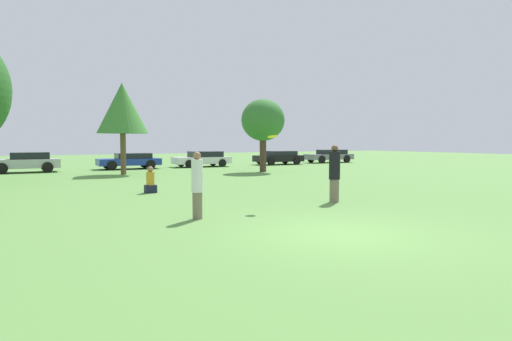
{
  "coord_description": "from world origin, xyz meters",
  "views": [
    {
      "loc": [
        -6.39,
        -7.34,
        2.02
      ],
      "look_at": [
        0.56,
        4.7,
        1.09
      ],
      "focal_mm": 31.24,
      "sensor_mm": 36.0,
      "label": 1
    }
  ],
  "objects_px": {
    "person_catcher": "(334,173)",
    "parked_car_black": "(279,157)",
    "person_thrower": "(197,185)",
    "parked_car_silver": "(26,162)",
    "bystander_sitting": "(150,182)",
    "parked_car_grey": "(330,156)",
    "tree_1": "(122,108)",
    "parked_car_blue": "(130,160)",
    "tree_2": "(263,121)",
    "frisbee": "(272,137)",
    "parked_car_white": "(203,159)"
  },
  "relations": [
    {
      "from": "person_catcher",
      "to": "parked_car_black",
      "type": "xyz_separation_m",
      "value": [
        11.0,
        20.29,
        -0.33
      ]
    },
    {
      "from": "person_thrower",
      "to": "parked_car_silver",
      "type": "xyz_separation_m",
      "value": [
        -2.93,
        21.13,
        -0.2
      ]
    },
    {
      "from": "bystander_sitting",
      "to": "parked_car_grey",
      "type": "distance_m",
      "value": 26.19
    },
    {
      "from": "parked_car_grey",
      "to": "person_thrower",
      "type": "bearing_deg",
      "value": 46.14
    },
    {
      "from": "parked_car_black",
      "to": "tree_1",
      "type": "bearing_deg",
      "value": 20.38
    },
    {
      "from": "parked_car_blue",
      "to": "bystander_sitting",
      "type": "bearing_deg",
      "value": 80.46
    },
    {
      "from": "bystander_sitting",
      "to": "tree_1",
      "type": "xyz_separation_m",
      "value": [
        1.35,
        9.97,
        3.49
      ]
    },
    {
      "from": "bystander_sitting",
      "to": "parked_car_silver",
      "type": "xyz_separation_m",
      "value": [
        -3.58,
        14.84,
        0.26
      ]
    },
    {
      "from": "parked_car_grey",
      "to": "parked_car_blue",
      "type": "bearing_deg",
      "value": 2.22
    },
    {
      "from": "tree_1",
      "to": "parked_car_black",
      "type": "distance_m",
      "value": 15.27
    },
    {
      "from": "bystander_sitting",
      "to": "parked_car_black",
      "type": "distance_m",
      "value": 21.36
    },
    {
      "from": "person_thrower",
      "to": "tree_2",
      "type": "height_order",
      "value": "tree_2"
    },
    {
      "from": "parked_car_black",
      "to": "parked_car_grey",
      "type": "distance_m",
      "value": 5.88
    },
    {
      "from": "parked_car_blue",
      "to": "parked_car_grey",
      "type": "relative_size",
      "value": 0.94
    },
    {
      "from": "frisbee",
      "to": "bystander_sitting",
      "type": "height_order",
      "value": "frisbee"
    },
    {
      "from": "tree_2",
      "to": "parked_car_grey",
      "type": "xyz_separation_m",
      "value": [
        11.57,
        7.34,
        -2.66
      ]
    },
    {
      "from": "parked_car_black",
      "to": "frisbee",
      "type": "bearing_deg",
      "value": 58.38
    },
    {
      "from": "person_catcher",
      "to": "parked_car_grey",
      "type": "height_order",
      "value": "person_catcher"
    },
    {
      "from": "tree_2",
      "to": "bystander_sitting",
      "type": "bearing_deg",
      "value": -141.25
    },
    {
      "from": "tree_2",
      "to": "frisbee",
      "type": "bearing_deg",
      "value": -119.85
    },
    {
      "from": "frisbee",
      "to": "parked_car_silver",
      "type": "xyz_separation_m",
      "value": [
        -5.6,
        20.52,
        -1.46
      ]
    },
    {
      "from": "tree_2",
      "to": "person_catcher",
      "type": "bearing_deg",
      "value": -111.51
    },
    {
      "from": "bystander_sitting",
      "to": "tree_2",
      "type": "relative_size",
      "value": 0.22
    },
    {
      "from": "person_thrower",
      "to": "parked_car_blue",
      "type": "height_order",
      "value": "person_thrower"
    },
    {
      "from": "tree_2",
      "to": "parked_car_white",
      "type": "relative_size",
      "value": 1.07
    },
    {
      "from": "person_catcher",
      "to": "bystander_sitting",
      "type": "distance_m",
      "value": 7.18
    },
    {
      "from": "tree_2",
      "to": "parked_car_white",
      "type": "height_order",
      "value": "tree_2"
    },
    {
      "from": "person_thrower",
      "to": "parked_car_black",
      "type": "xyz_separation_m",
      "value": [
        16.13,
        21.0,
        -0.27
      ]
    },
    {
      "from": "bystander_sitting",
      "to": "parked_car_white",
      "type": "distance_m",
      "value": 17.29
    },
    {
      "from": "person_catcher",
      "to": "parked_car_blue",
      "type": "bearing_deg",
      "value": -93.81
    },
    {
      "from": "parked_car_silver",
      "to": "parked_car_white",
      "type": "bearing_deg",
      "value": -177.47
    },
    {
      "from": "tree_1",
      "to": "parked_car_black",
      "type": "relative_size",
      "value": 1.33
    },
    {
      "from": "frisbee",
      "to": "bystander_sitting",
      "type": "xyz_separation_m",
      "value": [
        -2.02,
        5.67,
        -1.72
      ]
    },
    {
      "from": "frisbee",
      "to": "tree_1",
      "type": "xyz_separation_m",
      "value": [
        -0.66,
        15.65,
        1.78
      ]
    },
    {
      "from": "frisbee",
      "to": "parked_car_grey",
      "type": "xyz_separation_m",
      "value": [
        19.33,
        20.86,
        -1.49
      ]
    },
    {
      "from": "bystander_sitting",
      "to": "parked_car_grey",
      "type": "relative_size",
      "value": 0.22
    },
    {
      "from": "person_catcher",
      "to": "parked_car_white",
      "type": "bearing_deg",
      "value": -109.16
    },
    {
      "from": "frisbee",
      "to": "bystander_sitting",
      "type": "relative_size",
      "value": 0.28
    },
    {
      "from": "person_thrower",
      "to": "parked_car_black",
      "type": "distance_m",
      "value": 26.48
    },
    {
      "from": "bystander_sitting",
      "to": "parked_car_blue",
      "type": "bearing_deg",
      "value": 78.63
    },
    {
      "from": "parked_car_white",
      "to": "parked_car_black",
      "type": "relative_size",
      "value": 1.07
    },
    {
      "from": "tree_1",
      "to": "parked_car_grey",
      "type": "height_order",
      "value": "tree_1"
    },
    {
      "from": "person_thrower",
      "to": "parked_car_blue",
      "type": "relative_size",
      "value": 0.4
    },
    {
      "from": "parked_car_white",
      "to": "tree_1",
      "type": "bearing_deg",
      "value": 36.55
    },
    {
      "from": "person_thrower",
      "to": "frisbee",
      "type": "distance_m",
      "value": 3.01
    },
    {
      "from": "parked_car_silver",
      "to": "parked_car_black",
      "type": "relative_size",
      "value": 1.0
    },
    {
      "from": "parked_car_silver",
      "to": "parked_car_blue",
      "type": "distance_m",
      "value": 6.61
    },
    {
      "from": "parked_car_black",
      "to": "parked_car_grey",
      "type": "relative_size",
      "value": 0.88
    },
    {
      "from": "person_thrower",
      "to": "parked_car_white",
      "type": "height_order",
      "value": "person_thrower"
    },
    {
      "from": "bystander_sitting",
      "to": "parked_car_blue",
      "type": "xyz_separation_m",
      "value": [
        3.03,
        15.06,
        0.19
      ]
    }
  ]
}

